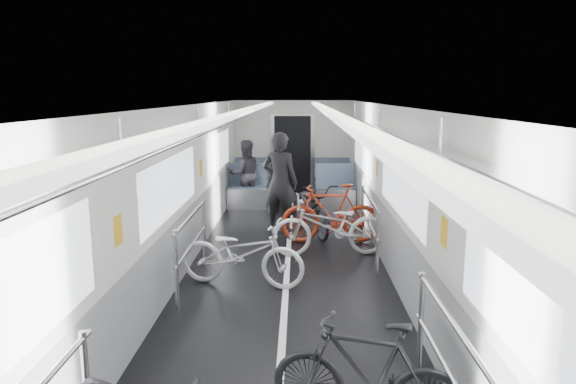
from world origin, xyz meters
name	(u,v)px	position (x,y,z in m)	size (l,w,h in m)	color
car_shell	(288,183)	(0.00, 1.78, 1.13)	(3.02, 14.01, 2.41)	black
bike_left_far	(242,253)	(-0.59, 0.15, 0.46)	(0.60, 1.73, 0.91)	silver
bike_right_near	(367,375)	(0.70, -2.86, 0.45)	(0.42, 1.50, 0.90)	black
bike_right_mid	(330,226)	(0.67, 1.48, 0.49)	(0.65, 1.87, 0.98)	#B2B2B7
bike_right_far	(331,213)	(0.73, 2.21, 0.52)	(0.49, 1.74, 1.05)	#9B2A13
bike_aisle	(312,207)	(0.42, 2.87, 0.49)	(0.65, 1.87, 0.98)	black
person_standing	(280,182)	(-0.18, 2.97, 0.94)	(0.69, 0.45, 1.88)	black
person_seated	(245,174)	(-1.05, 5.07, 0.77)	(0.75, 0.58, 1.54)	#28252C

